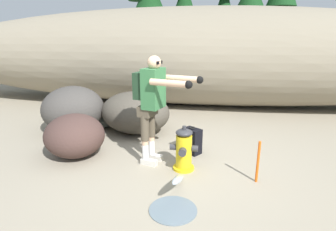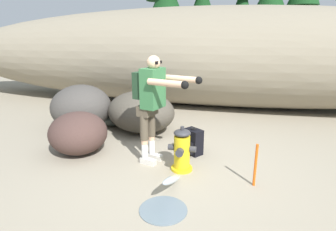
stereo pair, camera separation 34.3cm
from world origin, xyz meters
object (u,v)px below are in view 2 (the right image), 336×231
fire_hydrant (182,151)px  boulder_large (78,133)px  utility_worker (152,98)px  boulder_outlier (112,118)px  boulder_mid (141,112)px  boulder_small (81,107)px  survey_stake (255,165)px  spare_backpack (193,142)px

fire_hydrant → boulder_large: bearing=173.7°
utility_worker → boulder_large: (-1.36, 0.06, -0.71)m
fire_hydrant → boulder_outlier: (-1.95, 1.71, -0.14)m
boulder_large → boulder_mid: bearing=63.1°
boulder_large → boulder_small: boulder_small is taller
fire_hydrant → survey_stake: (1.04, -0.20, -0.01)m
boulder_large → boulder_small: 1.30m
utility_worker → spare_backpack: size_ratio=3.59×
fire_hydrant → boulder_outlier: size_ratio=1.22×
fire_hydrant → utility_worker: (-0.50, 0.14, 0.75)m
fire_hydrant → boulder_outlier: 2.60m
boulder_outlier → survey_stake: bearing=-32.5°
boulder_outlier → survey_stake: size_ratio=0.94×
fire_hydrant → boulder_small: bearing=151.5°
fire_hydrant → boulder_mid: (-1.19, 1.52, 0.11)m
fire_hydrant → survey_stake: 1.06m
boulder_mid → boulder_outlier: bearing=165.8°
spare_backpack → boulder_mid: boulder_mid is taller
boulder_mid → survey_stake: bearing=-37.5°
boulder_outlier → fire_hydrant: bearing=-41.2°
fire_hydrant → boulder_mid: bearing=128.2°
utility_worker → boulder_large: size_ratio=1.57×
utility_worker → spare_backpack: bearing=56.0°
spare_backpack → survey_stake: bearing=86.0°
survey_stake → boulder_large: bearing=172.1°
fire_hydrant → boulder_large: (-1.86, 0.21, 0.04)m
utility_worker → boulder_small: (-1.98, 1.20, -0.58)m
boulder_outlier → utility_worker: bearing=-47.1°
survey_stake → boulder_mid: bearing=142.5°
fire_hydrant → boulder_outlier: bearing=138.8°
spare_backpack → boulder_small: size_ratio=0.37×
fire_hydrant → boulder_small: (-2.48, 1.35, 0.17)m
utility_worker → boulder_mid: size_ratio=1.12×
fire_hydrant → spare_backpack: (0.07, 0.62, -0.10)m
spare_backpack → boulder_small: bearing=-70.0°
boulder_large → boulder_small: size_ratio=0.85×
fire_hydrant → utility_worker: utility_worker is taller
spare_backpack → boulder_small: (-2.55, 0.73, 0.26)m
boulder_large → boulder_outlier: boulder_large is taller
spare_backpack → boulder_outlier: size_ratio=0.83×
utility_worker → survey_stake: size_ratio=2.81×
fire_hydrant → utility_worker: bearing=163.9°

